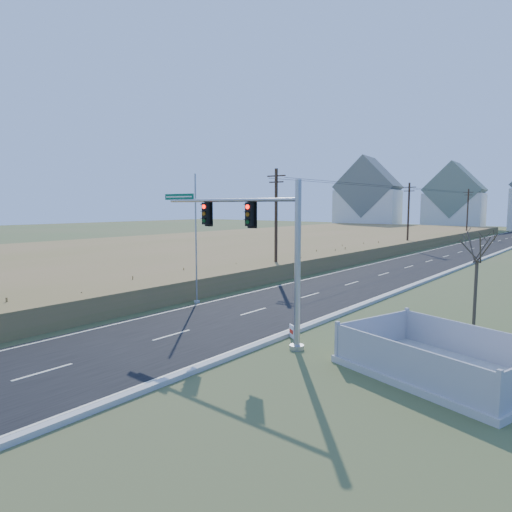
{
  "coord_description": "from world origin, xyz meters",
  "views": [
    {
      "loc": [
        15.81,
        -15.53,
        6.0
      ],
      "look_at": [
        1.2,
        2.72,
        3.4
      ],
      "focal_mm": 32.0,
      "sensor_mm": 36.0,
      "label": 1
    }
  ],
  "objects_px": {
    "flagpole": "(196,252)",
    "bare_tree": "(478,245)",
    "traffic_signal_mast": "(263,244)",
    "fence_enclosure": "(441,367)",
    "open_sign": "(292,331)"
  },
  "relations": [
    {
      "from": "fence_enclosure",
      "to": "open_sign",
      "type": "height_order",
      "value": "fence_enclosure"
    },
    {
      "from": "fence_enclosure",
      "to": "bare_tree",
      "type": "relative_size",
      "value": 1.47
    },
    {
      "from": "fence_enclosure",
      "to": "flagpole",
      "type": "relative_size",
      "value": 0.95
    },
    {
      "from": "traffic_signal_mast",
      "to": "fence_enclosure",
      "type": "distance_m",
      "value": 8.52
    },
    {
      "from": "flagpole",
      "to": "traffic_signal_mast",
      "type": "bearing_deg",
      "value": -24.77
    },
    {
      "from": "open_sign",
      "to": "flagpole",
      "type": "relative_size",
      "value": 0.08
    },
    {
      "from": "traffic_signal_mast",
      "to": "flagpole",
      "type": "relative_size",
      "value": 1.12
    },
    {
      "from": "flagpole",
      "to": "bare_tree",
      "type": "xyz_separation_m",
      "value": [
        14.83,
        4.33,
        0.98
      ]
    },
    {
      "from": "flagpole",
      "to": "bare_tree",
      "type": "relative_size",
      "value": 1.54
    },
    {
      "from": "fence_enclosure",
      "to": "bare_tree",
      "type": "height_order",
      "value": "bare_tree"
    },
    {
      "from": "open_sign",
      "to": "flagpole",
      "type": "height_order",
      "value": "flagpole"
    },
    {
      "from": "fence_enclosure",
      "to": "bare_tree",
      "type": "bearing_deg",
      "value": 112.22
    },
    {
      "from": "traffic_signal_mast",
      "to": "open_sign",
      "type": "bearing_deg",
      "value": 57.92
    },
    {
      "from": "fence_enclosure",
      "to": "open_sign",
      "type": "bearing_deg",
      "value": -166.56
    },
    {
      "from": "flagpole",
      "to": "bare_tree",
      "type": "height_order",
      "value": "flagpole"
    }
  ]
}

